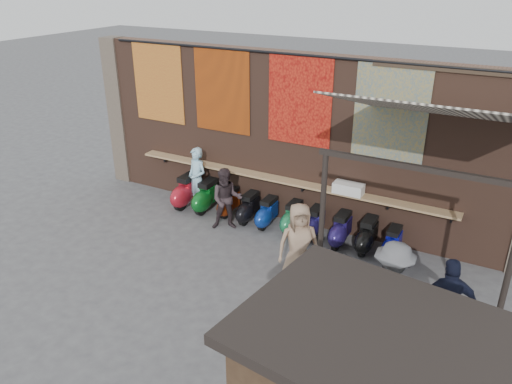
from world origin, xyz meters
TOP-DOWN VIEW (x-y plane):
  - ground at (0.00, 0.00)m, footprint 70.00×70.00m
  - brick_wall at (0.00, 2.70)m, footprint 10.00×0.40m
  - pier_left at (-5.20, 2.70)m, footprint 0.50×0.50m
  - eating_counter at (0.00, 2.33)m, footprint 8.00×0.32m
  - shelf_box at (1.62, 2.30)m, footprint 0.66×0.32m
  - tapestry_redgold at (-3.60, 2.48)m, footprint 1.50×0.02m
  - tapestry_sun at (-1.70, 2.48)m, footprint 1.50×0.02m
  - tapestry_orange at (0.30, 2.48)m, footprint 1.50×0.02m
  - tapestry_multi at (2.30, 2.48)m, footprint 1.50×0.02m
  - hang_rail at (0.00, 2.47)m, footprint 9.50×0.06m
  - scooter_stool_0 at (-2.53, 1.95)m, footprint 0.40×0.88m
  - scooter_stool_1 at (-1.93, 1.98)m, footprint 0.38×0.84m
  - scooter_stool_2 at (-1.30, 2.04)m, footprint 0.32×0.71m
  - scooter_stool_3 at (-0.71, 1.98)m, footprint 0.34×0.75m
  - scooter_stool_4 at (-0.20, 1.96)m, footprint 0.33×0.74m
  - scooter_stool_5 at (0.43, 2.02)m, footprint 0.34×0.75m
  - scooter_stool_6 at (0.98, 2.00)m, footprint 0.34×0.75m
  - scooter_stool_7 at (1.63, 1.95)m, footprint 0.35×0.78m
  - scooter_stool_8 at (2.22, 1.97)m, footprint 0.36×0.79m
  - scooter_stool_9 at (2.77, 1.95)m, footprint 0.32×0.72m
  - diner_left at (-2.21, 2.00)m, footprint 0.68×0.54m
  - diner_right at (-1.00, 1.43)m, footprint 0.92×0.86m
  - shopper_navy at (4.19, -0.37)m, footprint 1.04×0.75m
  - shopper_grey at (3.33, -0.56)m, footprint 1.30×1.00m
  - shopper_tan at (1.37, 0.21)m, footprint 0.97×0.91m
  - stall_roof at (3.88, -3.71)m, footprint 2.83×2.32m
  - stall_sign at (4.00, -2.82)m, footprint 1.19×0.20m
  - awning_canvas at (3.50, 0.90)m, footprint 3.20×3.28m
  - awning_ledger at (3.50, 2.49)m, footprint 3.30×0.08m
  - awning_header at (3.50, -0.60)m, footprint 3.00×0.08m
  - awning_post_left at (2.10, -0.60)m, footprint 0.09×0.09m
  - awning_post_right at (4.90, -0.60)m, footprint 0.09×0.09m

SIDE VIEW (x-z plane):
  - ground at x=0.00m, z-range 0.00..0.00m
  - scooter_stool_2 at x=-1.30m, z-range 0.00..0.68m
  - scooter_stool_9 at x=2.77m, z-range 0.00..0.68m
  - scooter_stool_4 at x=-0.20m, z-range 0.00..0.70m
  - scooter_stool_5 at x=0.43m, z-range 0.00..0.71m
  - scooter_stool_6 at x=0.98m, z-range 0.00..0.71m
  - scooter_stool_3 at x=-0.71m, z-range 0.00..0.72m
  - scooter_stool_7 at x=1.63m, z-range 0.00..0.74m
  - scooter_stool_8 at x=2.22m, z-range 0.00..0.75m
  - scooter_stool_1 at x=-1.93m, z-range 0.00..0.80m
  - scooter_stool_0 at x=-2.53m, z-range 0.00..0.84m
  - diner_right at x=-1.00m, z-range 0.00..1.50m
  - diner_left at x=-2.21m, z-range 0.00..1.63m
  - shopper_navy at x=4.19m, z-range 0.00..1.63m
  - shopper_tan at x=1.37m, z-range 0.00..1.67m
  - shopper_grey at x=3.33m, z-range 0.00..1.78m
  - eating_counter at x=0.00m, z-range 1.08..1.12m
  - shelf_box at x=1.62m, z-range 1.12..1.36m
  - awning_post_left at x=2.10m, z-range 0.00..3.10m
  - awning_post_right at x=4.90m, z-range 0.00..3.10m
  - stall_sign at x=4.00m, z-range 1.57..2.07m
  - brick_wall at x=0.00m, z-range 0.00..4.00m
  - pier_left at x=-5.20m, z-range 0.00..4.00m
  - stall_roof at x=3.88m, z-range 2.51..2.63m
  - tapestry_redgold at x=-3.60m, z-range 2.00..4.00m
  - tapestry_sun at x=-1.70m, z-range 2.00..4.00m
  - tapestry_orange at x=0.30m, z-range 2.00..4.00m
  - tapestry_multi at x=2.30m, z-range 2.00..4.00m
  - awning_header at x=3.50m, z-range 3.04..3.12m
  - awning_canvas at x=3.50m, z-range 3.07..4.03m
  - awning_ledger at x=3.50m, z-range 3.89..4.01m
  - hang_rail at x=0.00m, z-range 3.95..4.01m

